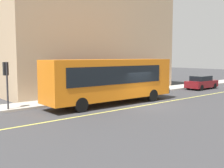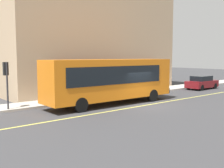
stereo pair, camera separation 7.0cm
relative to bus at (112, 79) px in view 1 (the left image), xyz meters
name	(u,v)px [view 1 (the left image)]	position (x,y,z in m)	size (l,w,h in m)	color
ground	(147,105)	(1.78, -2.07, -1.99)	(120.00, 120.00, 0.00)	#38383A
sidewalk	(102,96)	(1.78, 3.38, -1.91)	(80.00, 2.52, 0.15)	#B2ADA3
lane_centre_stripe	(147,105)	(1.78, -2.07, -1.98)	(36.00, 0.16, 0.01)	#D8D14C
storefront_building	(82,33)	(4.02, 9.85, 4.32)	(19.26, 11.05, 12.63)	tan
bus	(112,79)	(0.00, 0.00, 0.00)	(11.18, 2.80, 3.50)	orange
traffic_light	(6,74)	(-7.17, 2.63, 0.55)	(0.30, 0.52, 3.20)	#2D2D33
car_maroon	(201,83)	(14.32, 0.91, -1.24)	(4.32, 1.90, 1.52)	maroon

